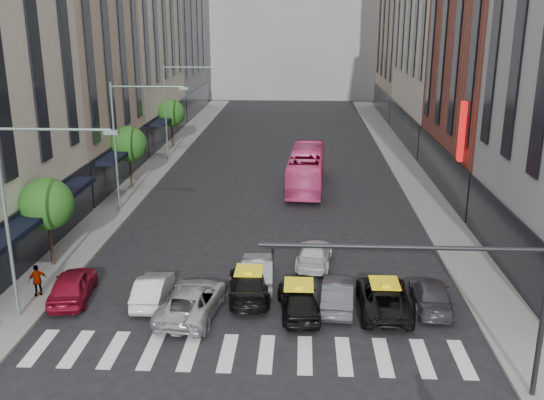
# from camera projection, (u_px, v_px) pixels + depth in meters

# --- Properties ---
(ground) EXTENTS (160.00, 160.00, 0.00)m
(ground) POSITION_uv_depth(u_px,v_px,m) (249.00, 374.00, 23.64)
(ground) COLOR black
(ground) RESTS_ON ground
(sidewalk_left) EXTENTS (3.00, 96.00, 0.15)m
(sidewalk_left) POSITION_uv_depth(u_px,v_px,m) (148.00, 175.00, 52.84)
(sidewalk_left) COLOR slate
(sidewalk_left) RESTS_ON ground
(sidewalk_right) EXTENTS (3.00, 96.00, 0.15)m
(sidewalk_right) POSITION_uv_depth(u_px,v_px,m) (413.00, 179.00, 51.72)
(sidewalk_right) COLOR slate
(sidewalk_right) RESTS_ON ground
(building_left_b) EXTENTS (8.00, 16.00, 24.00)m
(building_left_b) POSITION_uv_depth(u_px,v_px,m) (63.00, 34.00, 47.72)
(building_left_b) COLOR tan
(building_left_b) RESTS_ON ground
(building_left_d) EXTENTS (8.00, 18.00, 30.00)m
(building_left_d) POSITION_uv_depth(u_px,v_px,m) (165.00, 4.00, 82.20)
(building_left_d) COLOR gray
(building_left_d) RESTS_ON ground
(building_right_b) EXTENTS (8.00, 18.00, 26.00)m
(building_right_b) POSITION_uv_depth(u_px,v_px,m) (507.00, 21.00, 44.82)
(building_right_b) COLOR brown
(building_right_b) RESTS_ON ground
(building_right_d) EXTENTS (8.00, 18.00, 28.00)m
(building_right_d) POSITION_uv_depth(u_px,v_px,m) (417.00, 11.00, 80.83)
(building_right_d) COLOR tan
(building_right_d) RESTS_ON ground
(tree_near) EXTENTS (2.88, 2.88, 4.95)m
(tree_near) POSITION_uv_depth(u_px,v_px,m) (47.00, 204.00, 32.71)
(tree_near) COLOR black
(tree_near) RESTS_ON sidewalk_left
(tree_mid) EXTENTS (2.88, 2.88, 4.95)m
(tree_mid) POSITION_uv_depth(u_px,v_px,m) (129.00, 144.00, 47.99)
(tree_mid) COLOR black
(tree_mid) RESTS_ON sidewalk_left
(tree_far) EXTENTS (2.88, 2.88, 4.95)m
(tree_far) POSITION_uv_depth(u_px,v_px,m) (171.00, 113.00, 63.28)
(tree_far) COLOR black
(tree_far) RESTS_ON sidewalk_left
(streetlamp_near) EXTENTS (5.38, 0.25, 9.00)m
(streetlamp_near) POSITION_uv_depth(u_px,v_px,m) (24.00, 196.00, 26.23)
(streetlamp_near) COLOR gray
(streetlamp_near) RESTS_ON sidewalk_left
(streetlamp_mid) EXTENTS (5.38, 0.25, 9.00)m
(streetlamp_mid) POSITION_uv_depth(u_px,v_px,m) (127.00, 130.00, 41.52)
(streetlamp_mid) COLOR gray
(streetlamp_mid) RESTS_ON sidewalk_left
(streetlamp_far) EXTENTS (5.38, 0.25, 9.00)m
(streetlamp_far) POSITION_uv_depth(u_px,v_px,m) (175.00, 99.00, 56.80)
(streetlamp_far) COLOR gray
(streetlamp_far) RESTS_ON sidewalk_left
(traffic_signal) EXTENTS (10.10, 0.20, 6.00)m
(traffic_signal) POSITION_uv_depth(u_px,v_px,m) (465.00, 284.00, 21.01)
(traffic_signal) COLOR black
(traffic_signal) RESTS_ON ground
(liberty_sign) EXTENTS (0.30, 0.70, 4.00)m
(liberty_sign) POSITION_uv_depth(u_px,v_px,m) (462.00, 132.00, 40.39)
(liberty_sign) COLOR red
(liberty_sign) RESTS_ON ground
(car_red) EXTENTS (2.38, 4.65, 1.51)m
(car_red) POSITION_uv_depth(u_px,v_px,m) (73.00, 285.00, 29.68)
(car_red) COLOR maroon
(car_red) RESTS_ON ground
(car_white_front) EXTENTS (1.52, 4.08, 1.33)m
(car_white_front) POSITION_uv_depth(u_px,v_px,m) (153.00, 289.00, 29.43)
(car_white_front) COLOR silver
(car_white_front) RESTS_ON ground
(car_silver) EXTENTS (3.03, 5.54, 1.47)m
(car_silver) POSITION_uv_depth(u_px,v_px,m) (193.00, 300.00, 28.12)
(car_silver) COLOR #A9A9AF
(car_silver) RESTS_ON ground
(taxi_left) EXTENTS (2.46, 5.09, 1.43)m
(taxi_left) POSITION_uv_depth(u_px,v_px,m) (249.00, 284.00, 29.89)
(taxi_left) COLOR black
(taxi_left) RESTS_ON ground
(taxi_center) EXTENTS (2.26, 4.53, 1.48)m
(taxi_center) POSITION_uv_depth(u_px,v_px,m) (299.00, 300.00, 28.19)
(taxi_center) COLOR black
(taxi_center) RESTS_ON ground
(car_grey_mid) EXTENTS (1.79, 4.30, 1.38)m
(car_grey_mid) POSITION_uv_depth(u_px,v_px,m) (338.00, 294.00, 28.88)
(car_grey_mid) COLOR #3D3F44
(car_grey_mid) RESTS_ON ground
(taxi_right) EXTENTS (2.42, 5.11, 1.41)m
(taxi_right) POSITION_uv_depth(u_px,v_px,m) (384.00, 297.00, 28.52)
(taxi_right) COLOR black
(taxi_right) RESTS_ON ground
(car_grey_curb) EXTENTS (2.09, 4.51, 1.28)m
(car_grey_curb) POSITION_uv_depth(u_px,v_px,m) (431.00, 295.00, 28.90)
(car_grey_curb) COLOR #37383D
(car_grey_curb) RESTS_ON ground
(car_row2_left) EXTENTS (1.79, 4.63, 1.50)m
(car_row2_left) POSITION_uv_depth(u_px,v_px,m) (258.00, 270.00, 31.42)
(car_row2_left) COLOR #95969A
(car_row2_left) RESTS_ON ground
(car_row2_right) EXTENTS (2.32, 4.65, 1.30)m
(car_row2_right) POSITION_uv_depth(u_px,v_px,m) (314.00, 253.00, 33.92)
(car_row2_right) COLOR silver
(car_row2_right) RESTS_ON ground
(bus) EXTENTS (3.16, 11.29, 3.11)m
(bus) POSITION_uv_depth(u_px,v_px,m) (306.00, 169.00, 48.94)
(bus) COLOR #EB458D
(bus) RESTS_ON ground
(pedestrian_far) EXTENTS (0.98, 0.92, 1.62)m
(pedestrian_far) POSITION_uv_depth(u_px,v_px,m) (38.00, 280.00, 29.70)
(pedestrian_far) COLOR gray
(pedestrian_far) RESTS_ON sidewalk_left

